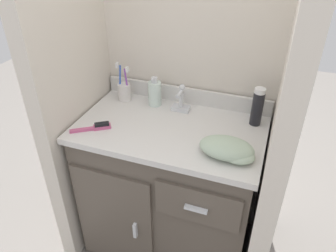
% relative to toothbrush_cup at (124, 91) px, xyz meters
% --- Properties ---
extents(ground_plane, '(6.00, 6.00, 0.00)m').
position_rel_toothbrush_cup_xyz_m(ground_plane, '(0.32, -0.17, -0.85)').
color(ground_plane, slate).
extents(wall_back, '(1.06, 0.08, 2.20)m').
position_rel_toothbrush_cup_xyz_m(wall_back, '(0.32, 0.14, 0.25)').
color(wall_back, beige).
rests_on(wall_back, ground_plane).
extents(wall_left, '(0.08, 0.61, 2.20)m').
position_rel_toothbrush_cup_xyz_m(wall_left, '(-0.17, -0.17, 0.25)').
color(wall_left, beige).
rests_on(wall_left, ground_plane).
extents(wall_right, '(0.08, 0.61, 2.20)m').
position_rel_toothbrush_cup_xyz_m(wall_right, '(0.81, -0.17, 0.25)').
color(wall_right, beige).
rests_on(wall_right, ground_plane).
extents(vanity, '(0.88, 0.55, 0.80)m').
position_rel_toothbrush_cup_xyz_m(vanity, '(0.32, -0.18, -0.43)').
color(vanity, brown).
rests_on(vanity, ground_plane).
extents(backsplash, '(0.88, 0.02, 0.08)m').
position_rel_toothbrush_cup_xyz_m(backsplash, '(0.32, 0.08, -0.01)').
color(backsplash, silver).
rests_on(backsplash, vanity).
extents(sink_faucet, '(0.09, 0.09, 0.14)m').
position_rel_toothbrush_cup_xyz_m(sink_faucet, '(0.32, -0.01, -0.00)').
color(sink_faucet, silver).
rests_on(sink_faucet, vanity).
extents(toothbrush_cup, '(0.07, 0.07, 0.21)m').
position_rel_toothbrush_cup_xyz_m(toothbrush_cup, '(0.00, 0.00, 0.00)').
color(toothbrush_cup, silver).
rests_on(toothbrush_cup, vanity).
extents(soap_dispenser, '(0.07, 0.07, 0.16)m').
position_rel_toothbrush_cup_xyz_m(soap_dispenser, '(0.17, 0.00, 0.01)').
color(soap_dispenser, silver).
rests_on(soap_dispenser, vanity).
extents(shaving_cream_can, '(0.05, 0.05, 0.19)m').
position_rel_toothbrush_cup_xyz_m(shaving_cream_can, '(0.69, -0.01, 0.04)').
color(shaving_cream_can, black).
rests_on(shaving_cream_can, vanity).
extents(hairbrush, '(0.17, 0.13, 0.03)m').
position_rel_toothbrush_cup_xyz_m(hairbrush, '(0.00, -0.31, -0.04)').
color(hairbrush, '#C1517F').
rests_on(hairbrush, vanity).
extents(hand_towel, '(0.23, 0.15, 0.07)m').
position_rel_toothbrush_cup_xyz_m(hand_towel, '(0.62, -0.30, -0.02)').
color(hand_towel, '#A8BCA3').
rests_on(hand_towel, vanity).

